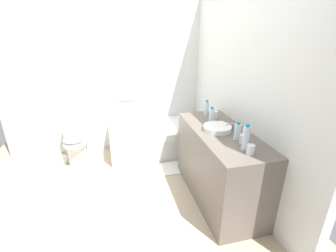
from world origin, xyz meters
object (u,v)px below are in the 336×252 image
(water_bottle_0, at_px, (212,115))
(drinking_glass_2, at_px, (243,139))
(sink_basin, at_px, (217,128))
(drinking_glass_1, at_px, (250,150))
(drinking_glass_0, at_px, (215,115))
(bath_mat, at_px, (165,169))
(water_bottle_2, at_px, (246,138))
(toilet_paper_roll, at_px, (64,160))
(toilet, at_px, (76,143))
(bathtub, at_px, (157,137))
(sink_faucet, at_px, (232,127))
(water_bottle_3, at_px, (238,131))
(water_bottle_1, at_px, (206,108))
(soap_dish, at_px, (220,123))

(water_bottle_0, distance_m, drinking_glass_2, 0.61)
(sink_basin, height_order, drinking_glass_2, drinking_glass_2)
(drinking_glass_1, relative_size, drinking_glass_2, 1.03)
(drinking_glass_0, height_order, bath_mat, drinking_glass_0)
(water_bottle_2, distance_m, drinking_glass_0, 0.82)
(drinking_glass_0, bearing_deg, drinking_glass_1, -93.73)
(bath_mat, bearing_deg, drinking_glass_2, -62.32)
(water_bottle_2, height_order, drinking_glass_1, water_bottle_2)
(drinking_glass_1, bearing_deg, toilet_paper_roll, 137.29)
(toilet, relative_size, sink_basin, 2.23)
(bathtub, height_order, toilet_paper_roll, bathtub)
(sink_faucet, relative_size, drinking_glass_1, 1.65)
(toilet_paper_roll, bearing_deg, drinking_glass_1, -42.71)
(water_bottle_0, relative_size, water_bottle_2, 0.75)
(water_bottle_2, height_order, toilet_paper_roll, water_bottle_2)
(sink_faucet, bearing_deg, sink_basin, -180.00)
(toilet, distance_m, water_bottle_0, 2.05)
(bathtub, distance_m, drinking_glass_2, 1.79)
(drinking_glass_0, distance_m, bath_mat, 1.11)
(sink_faucet, distance_m, drinking_glass_0, 0.35)
(sink_basin, xyz_separation_m, drinking_glass_0, (0.12, 0.34, 0.02))
(sink_basin, distance_m, drinking_glass_0, 0.36)
(sink_faucet, bearing_deg, drinking_glass_2, -101.72)
(bathtub, xyz_separation_m, toilet_paper_roll, (-1.45, -0.00, -0.21))
(water_bottle_2, relative_size, water_bottle_3, 1.38)
(water_bottle_0, xyz_separation_m, water_bottle_1, (0.04, 0.26, 0.00))
(bath_mat, relative_size, toilet_paper_roll, 5.24)
(water_bottle_1, xyz_separation_m, drinking_glass_0, (0.04, -0.16, -0.04))
(toilet, xyz_separation_m, toilet_paper_roll, (-0.22, 0.03, -0.28))
(soap_dish, distance_m, toilet_paper_roll, 2.41)
(toilet, height_order, water_bottle_3, water_bottle_3)
(bathtub, xyz_separation_m, water_bottle_2, (0.50, -1.71, 0.71))
(water_bottle_2, xyz_separation_m, water_bottle_3, (0.05, 0.23, -0.03))
(toilet, xyz_separation_m, drinking_glass_2, (1.78, -1.55, 0.57))
(water_bottle_3, bearing_deg, sink_basin, 112.22)
(drinking_glass_2, bearing_deg, bathtub, 109.12)
(water_bottle_1, height_order, water_bottle_2, water_bottle_2)
(toilet, xyz_separation_m, sink_faucet, (1.85, -1.20, 0.56))
(drinking_glass_2, relative_size, toilet_paper_roll, 0.82)
(sink_basin, relative_size, drinking_glass_0, 2.94)
(bathtub, xyz_separation_m, water_bottle_0, (0.47, -0.98, 0.68))
(sink_basin, relative_size, sink_faucet, 2.01)
(water_bottle_0, height_order, drinking_glass_2, water_bottle_0)
(toilet, xyz_separation_m, sink_basin, (1.67, -1.20, 0.55))
(sink_faucet, height_order, bath_mat, sink_faucet)
(water_bottle_0, xyz_separation_m, bath_mat, (-0.47, 0.43, -0.94))
(toilet, relative_size, toilet_paper_roll, 6.18)
(drinking_glass_2, xyz_separation_m, bath_mat, (-0.54, 1.03, -0.90))
(sink_basin, distance_m, drinking_glass_2, 0.37)
(water_bottle_1, bearing_deg, sink_faucet, -77.96)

